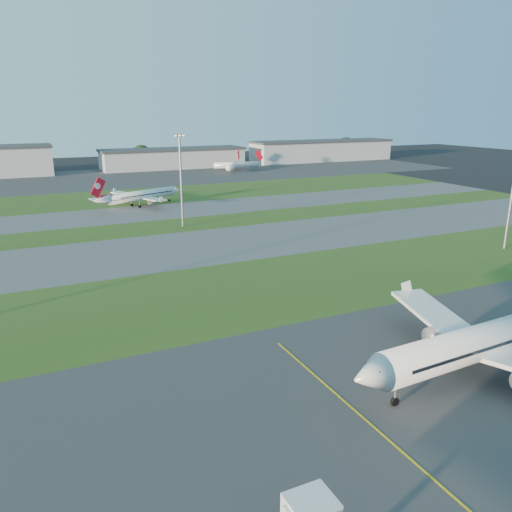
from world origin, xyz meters
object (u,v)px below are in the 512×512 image
airliner_parked (490,340)px  mini_jet_near (234,165)px  light_mast_centre (181,175)px  airliner_taxiing (142,196)px  mini_jet_far (237,165)px

airliner_parked → mini_jet_near: airliner_parked is taller
mini_jet_near → light_mast_centre: bearing=-174.2°
airliner_taxiing → light_mast_centre: (3.29, -36.69, 11.19)m
light_mast_centre → mini_jet_far: bearing=60.4°
airliner_parked → light_mast_centre: light_mast_centre is taller
airliner_taxiing → mini_jet_far: (71.02, 82.40, -0.34)m
mini_jet_near → mini_jet_far: size_ratio=0.85×
airliner_taxiing → mini_jet_far: bearing=-153.7°
airliner_parked → light_mast_centre: bearing=93.3°
light_mast_centre → airliner_parked: bearing=-84.1°
airliner_taxiing → mini_jet_near: bearing=-153.4°
mini_jet_near → light_mast_centre: (-64.72, -116.53, 11.53)m
airliner_parked → mini_jet_near: (54.81, 213.17, -1.38)m
airliner_taxiing → airliner_parked: bearing=72.7°
airliner_taxiing → mini_jet_near: size_ratio=1.27×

